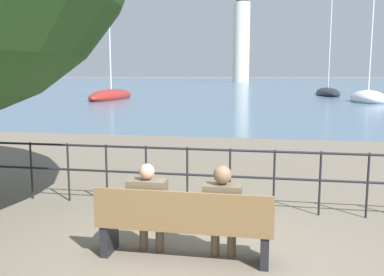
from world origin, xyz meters
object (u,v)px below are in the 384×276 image
Objects in this scene: seated_person_left at (148,205)px; seated_person_right at (222,208)px; sailboat_2 at (368,98)px; park_bench at (183,225)px; sailboat_0 at (111,96)px; harbor_lighthouse at (241,37)px; sailboat_1 at (328,93)px.

seated_person_right is at bearing -0.00° from seated_person_left.
seated_person_right is 0.12× the size of sailboat_2.
sailboat_0 reaches higher than park_bench.
park_bench is at bearing -86.13° from harbor_lighthouse.
seated_person_left is 34.15m from sailboat_2.
sailboat_2 reaches higher than park_bench.
seated_person_left is 0.93m from seated_person_right.
park_bench is at bearing -9.86° from seated_person_left.
sailboat_0 is at bearing 174.89° from sailboat_2.
harbor_lighthouse is at bearing 98.88° from sailboat_1.
sailboat_2 reaches higher than seated_person_right.
seated_person_right is 0.04× the size of harbor_lighthouse.
seated_person_right is 0.13× the size of sailboat_0.
sailboat_1 is at bearing 31.51° from sailboat_0.
sailboat_0 is 97.60m from harbor_lighthouse.
sailboat_1 is (7.07, 44.86, -0.15)m from park_bench.
seated_person_left is at bearing -101.27° from sailboat_1.
harbor_lighthouse is (-17.62, 96.56, 13.28)m from sailboat_2.
sailboat_1 is at bearing -79.40° from harbor_lighthouse.
sailboat_1 reaches higher than sailboat_2.
sailboat_2 reaches higher than seated_person_left.
sailboat_0 is (-14.17, 32.84, -0.36)m from seated_person_right.
seated_person_right is 35.77m from sailboat_0.
park_bench is 1.81× the size of seated_person_right.
sailboat_0 is at bearing -92.93° from harbor_lighthouse.
harbor_lighthouse reaches higher than sailboat_1.
sailboat_0 reaches higher than seated_person_left.
sailboat_2 is at bearing -79.66° from harbor_lighthouse.
harbor_lighthouse is (-15.83, 84.63, 13.32)m from sailboat_1.
seated_person_right is 130.38m from harbor_lighthouse.
seated_person_right is 45.26m from sailboat_1.
sailboat_0 is at bearing 111.96° from seated_person_left.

